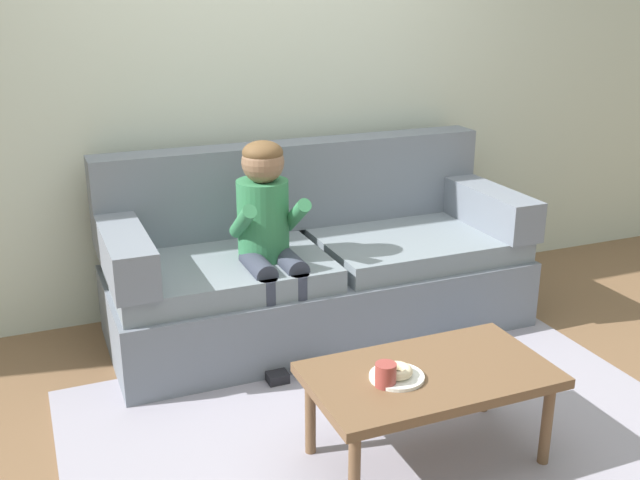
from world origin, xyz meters
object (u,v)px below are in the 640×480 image
at_px(coffee_table, 429,381).
at_px(donut, 397,371).
at_px(mug, 386,375).
at_px(person_child, 268,229).
at_px(toy_controller, 476,360).
at_px(couch, 315,266).

relative_size(coffee_table, donut, 7.91).
bearing_deg(donut, mug, -154.43).
xyz_separation_m(person_child, donut, (0.13, -1.12, -0.24)).
distance_m(mug, toy_controller, 1.14).
bearing_deg(toy_controller, couch, 115.08).
height_order(couch, donut, couch).
height_order(coffee_table, donut, donut).
bearing_deg(mug, donut, 25.57).
bearing_deg(donut, couch, 81.08).
bearing_deg(coffee_table, mug, -170.64).
relative_size(person_child, donut, 9.18).
bearing_deg(couch, coffee_table, -92.69).
relative_size(donut, toy_controller, 0.53).
distance_m(coffee_table, person_child, 1.19).
relative_size(person_child, mug, 12.24).
height_order(couch, coffee_table, couch).
height_order(couch, toy_controller, couch).
xyz_separation_m(coffee_table, mug, (-0.21, -0.03, 0.09)).
bearing_deg(couch, donut, -98.92).
height_order(couch, mug, couch).
bearing_deg(mug, couch, 78.69).
xyz_separation_m(mug, toy_controller, (0.85, 0.63, -0.42)).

